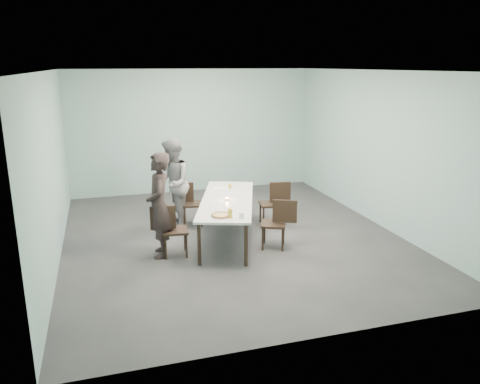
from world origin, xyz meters
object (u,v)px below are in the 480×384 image
object	(u,v)px
beer_glass	(230,213)
tealight	(227,199)
table	(227,202)
water_tumbler	(241,215)
side_plate	(228,207)
pizza	(221,215)
diner_far	(172,184)
chair_far_left	(189,201)
amber_tumbler	(230,186)
chair_near_right	(278,220)
diner_near	(159,205)
chair_near_left	(170,227)
chair_far_right	(275,200)

from	to	relation	value
beer_glass	tealight	distance (m)	0.99
table	water_tumbler	bearing A→B (deg)	-93.46
side_plate	tealight	distance (m)	0.39
pizza	side_plate	bearing A→B (deg)	62.82
table	beer_glass	bearing A→B (deg)	-102.59
diner_far	tealight	bearing A→B (deg)	48.94
table	chair_far_left	xyz separation A→B (m)	(-0.53, 0.95, -0.19)
diner_far	water_tumbler	world-z (taller)	diner_far
table	tealight	bearing A→B (deg)	-102.94
beer_glass	amber_tumbler	size ratio (longest dim) A/B	1.88
chair_near_right	diner_near	bearing A→B (deg)	17.81
chair_near_left	table	bearing A→B (deg)	29.53
water_tumbler	tealight	xyz separation A→B (m)	(0.05, 1.03, -0.02)
chair_near_right	side_plate	distance (m)	0.90
chair_far_left	side_plate	size ratio (longest dim) A/B	4.83
beer_glass	water_tumbler	xyz separation A→B (m)	(0.17, -0.06, -0.03)
diner_near	side_plate	world-z (taller)	diner_near
pizza	amber_tumbler	bearing A→B (deg)	69.92
side_plate	water_tumbler	bearing A→B (deg)	-86.15
amber_tumbler	chair_near_left	bearing A→B (deg)	-138.35
pizza	side_plate	size ratio (longest dim) A/B	1.89
side_plate	water_tumbler	xyz separation A→B (m)	(0.04, -0.65, 0.04)
chair_far_left	chair_far_right	world-z (taller)	same
amber_tumbler	table	bearing A→B (deg)	-109.14
pizza	amber_tumbler	world-z (taller)	amber_tumbler
table	chair_far_right	size ratio (longest dim) A/B	3.16
chair_near_right	side_plate	size ratio (longest dim) A/B	4.83
chair_far_left	water_tumbler	size ratio (longest dim) A/B	9.67
pizza	water_tumbler	bearing A→B (deg)	-31.58
amber_tumbler	tealight	bearing A→B (deg)	-108.56
amber_tumbler	water_tumbler	bearing A→B (deg)	-99.87
chair_near_right	diner_far	distance (m)	2.27
chair_far_right	diner_near	size ratio (longest dim) A/B	0.50
diner_near	side_plate	bearing A→B (deg)	95.13
chair_far_right	pizza	distance (m)	2.04
chair_far_right	diner_far	world-z (taller)	diner_far
diner_near	chair_near_left	bearing A→B (deg)	77.86
diner_near	table	bearing A→B (deg)	115.02
chair_near_right	chair_far_right	distance (m)	1.22
chair_far_left	pizza	world-z (taller)	chair_far_left
chair_near_left	tealight	xyz separation A→B (m)	(1.10, 0.41, 0.27)
table	amber_tumbler	size ratio (longest dim) A/B	34.39
pizza	tealight	bearing A→B (deg)	68.52
tealight	pizza	bearing A→B (deg)	-111.48
pizza	amber_tumbler	size ratio (longest dim) A/B	4.25
chair_far_left	diner_far	bearing A→B (deg)	-161.25
chair_near_right	amber_tumbler	bearing A→B (deg)	-46.55
beer_glass	chair_near_right	bearing A→B (deg)	20.16
chair_far_right	beer_glass	world-z (taller)	beer_glass
table	pizza	bearing A→B (deg)	-110.80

